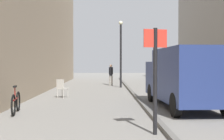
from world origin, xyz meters
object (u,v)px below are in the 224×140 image
(street_sign_post, at_px, (155,71))
(bicycle_leaning, at_px, (16,103))
(pedestrian_main_foreground, at_px, (111,73))
(cafe_chair_near_window, at_px, (62,87))
(lamp_post, at_px, (121,49))
(delivery_van, at_px, (184,76))

(street_sign_post, height_order, bicycle_leaning, street_sign_post)
(pedestrian_main_foreground, xyz_separation_m, street_sign_post, (0.83, -16.06, 0.60))
(pedestrian_main_foreground, distance_m, cafe_chair_near_window, 8.65)
(lamp_post, xyz_separation_m, bicycle_leaning, (-4.17, -11.04, -2.34))
(lamp_post, bearing_deg, pedestrian_main_foreground, 109.84)
(pedestrian_main_foreground, height_order, bicycle_leaning, pedestrian_main_foreground)
(pedestrian_main_foreground, xyz_separation_m, delivery_van, (2.63, -11.77, 0.29))
(lamp_post, distance_m, cafe_chair_near_window, 7.48)
(lamp_post, xyz_separation_m, cafe_chair_near_window, (-3.28, -6.36, -2.18))
(street_sign_post, xyz_separation_m, cafe_chair_near_window, (-3.44, 7.82, -1.00))
(street_sign_post, distance_m, cafe_chair_near_window, 8.60)
(street_sign_post, bearing_deg, lamp_post, -103.25)
(cafe_chair_near_window, bearing_deg, bicycle_leaning, -70.62)
(cafe_chair_near_window, bearing_deg, delivery_van, -3.88)
(cafe_chair_near_window, bearing_deg, street_sign_post, -36.15)
(delivery_van, xyz_separation_m, bicycle_leaning, (-6.13, -1.14, -0.86))
(delivery_van, relative_size, lamp_post, 1.18)
(delivery_van, xyz_separation_m, cafe_chair_near_window, (-5.24, 3.54, -0.69))
(street_sign_post, bearing_deg, pedestrian_main_foreground, -100.91)
(pedestrian_main_foreground, height_order, lamp_post, lamp_post)
(delivery_van, relative_size, bicycle_leaning, 3.20)
(delivery_van, bearing_deg, lamp_post, 98.38)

